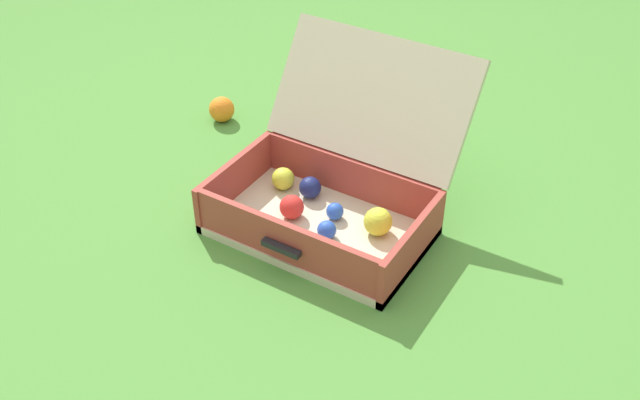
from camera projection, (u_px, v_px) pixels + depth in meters
name	position (u px, v px, depth m)	size (l,w,h in m)	color
ground_plane	(295.00, 223.00, 2.07)	(16.00, 16.00, 0.00)	#4C8C38
open_suitcase	(333.00, 187.00, 2.03)	(0.57, 0.57, 0.44)	beige
stray_ball_on_grass	(222.00, 109.00, 2.48)	(0.08, 0.08, 0.08)	orange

